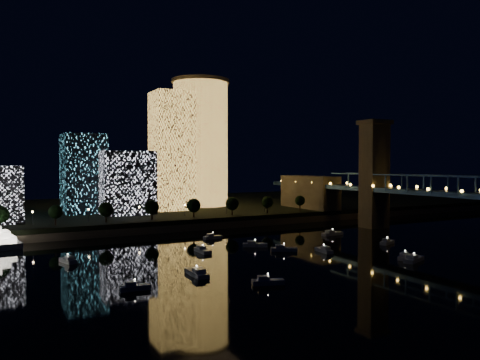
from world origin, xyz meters
name	(u,v)px	position (x,y,z in m)	size (l,w,h in m)	color
ground	(334,261)	(0.00, 0.00, 0.00)	(520.00, 520.00, 0.00)	black
far_bank	(164,209)	(0.00, 160.00, 2.50)	(420.00, 160.00, 5.00)	black
seawall	(219,225)	(0.00, 82.00, 1.50)	(420.00, 6.00, 3.00)	#6B5E4C
tower_cylindrical	(201,143)	(17.43, 143.20, 42.29)	(34.00, 34.00, 74.33)	#FFBC51
tower_rectangular	(171,151)	(-6.55, 127.22, 36.63)	(19.88, 19.88, 63.25)	#FFBC51
midrise_blocks	(58,183)	(-64.39, 124.51, 20.85)	(98.58, 48.86, 39.75)	white
truss_bridge	(462,199)	(65.00, 3.72, 16.25)	(13.00, 266.00, 50.00)	navy
motorboats	(278,252)	(-10.31, 15.80, 0.81)	(115.61, 74.14, 2.78)	silver
esplanade_trees	(149,208)	(-31.32, 88.00, 10.47)	(165.14, 6.95, 8.97)	black
street_lamps	(139,210)	(-34.00, 94.00, 9.02)	(132.70, 0.70, 5.65)	black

